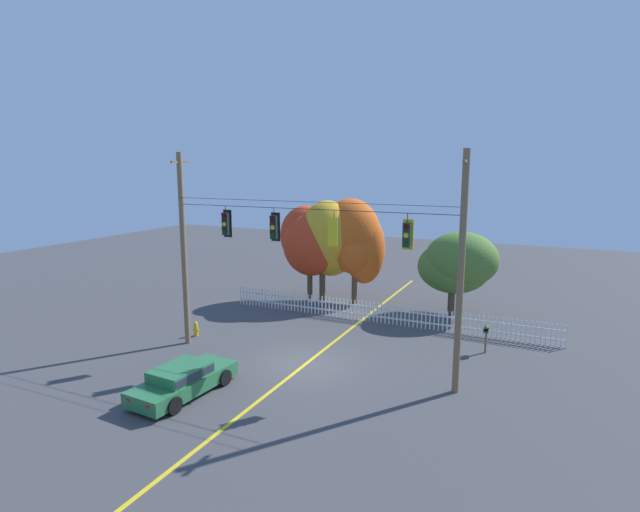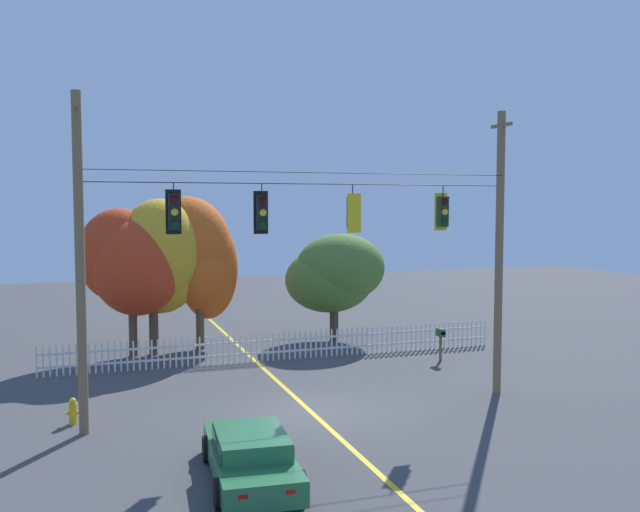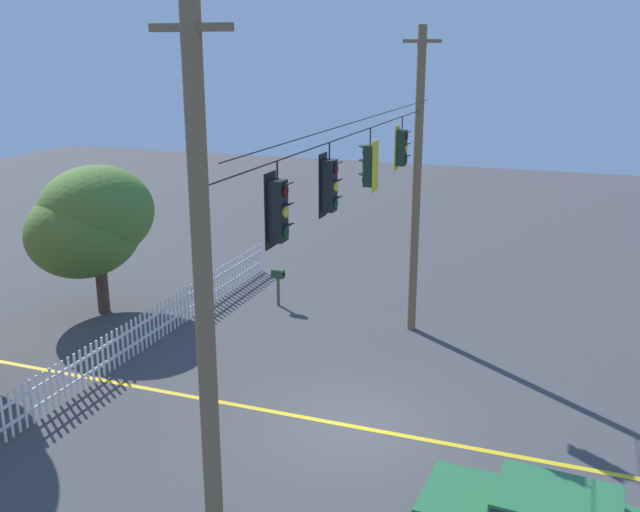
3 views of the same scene
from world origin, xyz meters
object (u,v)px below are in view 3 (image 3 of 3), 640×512
Objects in this scene: traffic_signal_southbound_primary at (329,185)px; traffic_signal_eastbound_side at (370,166)px; traffic_signal_northbound_secondary at (401,148)px; roadside_mailbox at (278,276)px; autumn_maple_far_west at (91,222)px; traffic_signal_westbound_side at (277,211)px.

traffic_signal_southbound_primary and traffic_signal_eastbound_side have the same top height.
traffic_signal_northbound_secondary is 7.34m from roadside_mailbox.
traffic_signal_eastbound_side is (2.80, -0.02, -0.03)m from traffic_signal_southbound_primary.
autumn_maple_far_west is 6.47m from roadside_mailbox.
roadside_mailbox is (2.58, 4.79, -4.92)m from traffic_signal_northbound_secondary.
roadside_mailbox is at bearing -67.07° from autumn_maple_far_west.
traffic_signal_southbound_primary is 10.87m from roadside_mailbox.
autumn_maple_far_west is (6.03, 10.46, -2.93)m from traffic_signal_southbound_primary.
traffic_signal_eastbound_side and traffic_signal_northbound_secondary have the same top height.
traffic_signal_eastbound_side is (5.30, -0.02, -0.05)m from traffic_signal_westbound_side.
traffic_signal_northbound_secondary is (3.04, 0.02, 0.03)m from traffic_signal_eastbound_side.
traffic_signal_westbound_side reaches higher than autumn_maple_far_west.
autumn_maple_far_west is at bearing 88.98° from traffic_signal_northbound_secondary.
traffic_signal_eastbound_side is 11.34m from autumn_maple_far_west.
roadside_mailbox is (8.43, 4.79, -4.92)m from traffic_signal_southbound_primary.
traffic_signal_westbound_side and traffic_signal_southbound_primary have the same top height.
traffic_signal_southbound_primary reaches higher than roadside_mailbox.
traffic_signal_westbound_side is 0.99× the size of traffic_signal_eastbound_side.
autumn_maple_far_west is (3.23, 10.48, -2.91)m from traffic_signal_eastbound_side.
traffic_signal_northbound_secondary is at bearing -118.36° from roadside_mailbox.
traffic_signal_westbound_side and traffic_signal_eastbound_side have the same top height.
traffic_signal_eastbound_side is at bearing -139.48° from roadside_mailbox.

